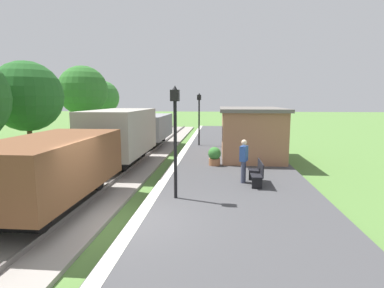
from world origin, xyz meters
TOP-DOWN VIEW (x-y plane):
  - ground_plane at (0.00, 0.00)m, footprint 160.00×160.00m
  - platform_slab at (3.20, 0.00)m, footprint 6.00×60.00m
  - platform_edge_stripe at (0.40, 0.00)m, footprint 0.36×60.00m
  - track_ballast at (-2.40, 0.00)m, footprint 3.80×60.00m
  - rail_near at (-1.68, 0.00)m, footprint 0.07×60.00m
  - rail_far at (-3.12, 0.00)m, footprint 0.07×60.00m
  - freight_train at (-2.40, 7.32)m, footprint 2.50×19.40m
  - station_hut at (4.40, 9.87)m, footprint 3.50×5.80m
  - bench_near_hut at (4.10, 3.83)m, footprint 0.42×1.50m
  - bench_down_platform at (4.10, 14.04)m, footprint 0.42×1.50m
  - person_waiting at (3.59, 4.06)m, footprint 0.36×0.44m
  - potted_planter at (2.40, 7.19)m, footprint 0.64×0.64m
  - lamp_post_near at (1.19, 1.91)m, footprint 0.28×0.28m
  - lamp_post_far at (1.19, 13.85)m, footprint 0.28×0.28m
  - tree_trackside_far at (-8.54, 9.29)m, footprint 4.06×4.06m
  - tree_field_left at (-9.02, 17.89)m, footprint 4.19×4.19m
  - tree_field_distant at (-9.65, 23.92)m, footprint 3.50×3.50m

SIDE VIEW (x-z plane):
  - ground_plane at x=0.00m, z-range 0.00..0.00m
  - track_ballast at x=-2.40m, z-range 0.00..0.12m
  - platform_slab at x=3.20m, z-range 0.00..0.25m
  - rail_near at x=-1.68m, z-range 0.12..0.26m
  - rail_far at x=-3.12m, z-range 0.12..0.26m
  - platform_edge_stripe at x=0.40m, z-range 0.25..0.26m
  - bench_near_hut at x=4.10m, z-range 0.27..1.18m
  - bench_down_platform at x=4.10m, z-range 0.27..1.18m
  - potted_planter at x=2.40m, z-range 0.26..1.18m
  - person_waiting at x=3.59m, z-range 0.33..2.04m
  - freight_train at x=-2.40m, z-range 0.15..2.87m
  - station_hut at x=4.40m, z-range 0.26..3.04m
  - lamp_post_near at x=1.19m, z-range 0.95..4.65m
  - lamp_post_far at x=1.19m, z-range 0.95..4.65m
  - tree_field_distant at x=-9.65m, z-range 0.95..6.38m
  - tree_trackside_far at x=-8.54m, z-range 0.82..6.52m
  - tree_field_left at x=-9.02m, z-range 1.06..7.39m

